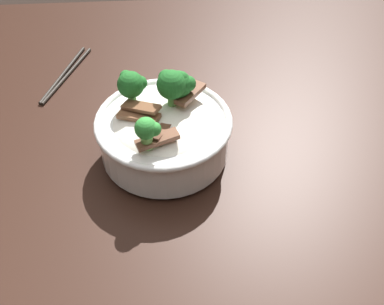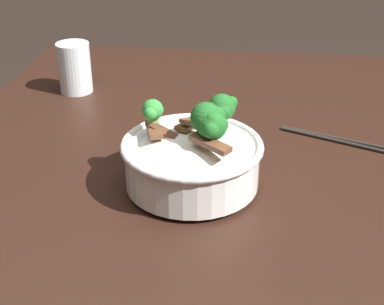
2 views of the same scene
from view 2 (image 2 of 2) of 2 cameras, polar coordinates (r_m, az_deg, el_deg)
The scene contains 4 objects.
dining_table at distance 0.95m, azimuth 1.99°, elevation -8.59°, with size 1.45×1.06×0.77m.
rice_bowl at distance 0.87m, azimuth 0.06°, elevation -0.37°, with size 0.23×0.23×0.16m.
drinking_glass at distance 1.28m, azimuth -12.08°, elevation 8.29°, with size 0.07×0.07×0.11m.
chopsticks_pair at distance 1.08m, azimuth 14.37°, elevation 1.42°, with size 0.09×0.19×0.01m.
Camera 2 is at (0.76, 0.06, 1.25)m, focal length 51.28 mm.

